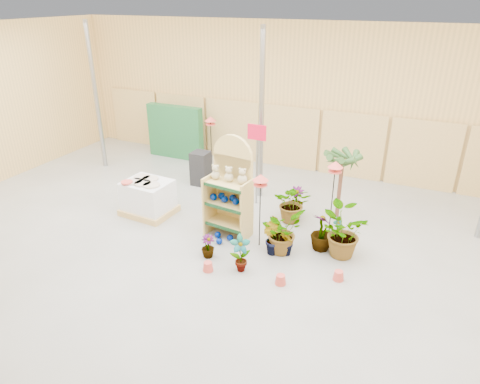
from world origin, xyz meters
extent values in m
cube|color=gray|center=(0.00, 0.00, -0.05)|extent=(15.00, 12.00, 0.10)
cube|color=white|center=(0.00, 0.00, 4.55)|extent=(15.00, 12.00, 0.10)
cube|color=tan|center=(0.00, 6.05, 2.25)|extent=(15.00, 0.10, 4.50)
cylinder|color=gray|center=(-5.50, 3.50, 2.25)|extent=(0.14, 0.14, 4.50)
cylinder|color=gray|center=(0.00, 3.50, 2.25)|extent=(0.14, 0.14, 4.50)
cube|color=tan|center=(-6.00, 5.92, 1.00)|extent=(1.90, 0.06, 2.00)
cube|color=tan|center=(-4.00, 5.92, 1.00)|extent=(1.90, 0.06, 2.00)
cube|color=tan|center=(-2.00, 5.92, 1.00)|extent=(1.90, 0.06, 2.00)
cube|color=tan|center=(0.00, 5.92, 1.00)|extent=(1.90, 0.06, 2.00)
cube|color=tan|center=(2.00, 5.92, 1.00)|extent=(1.90, 0.06, 2.00)
cube|color=tan|center=(4.00, 5.92, 1.00)|extent=(1.90, 0.06, 2.00)
cube|color=tan|center=(0.15, 1.45, 0.94)|extent=(1.00, 0.20, 1.88)
cylinder|color=tan|center=(0.15, 1.45, 1.88)|extent=(1.00, 0.20, 0.99)
cube|color=tan|center=(0.15, 1.16, 0.33)|extent=(1.01, 0.66, 0.04)
cube|color=#0F3819|center=(0.15, 0.88, 0.33)|extent=(0.95, 0.14, 0.07)
cube|color=tan|center=(0.15, 1.16, 0.83)|extent=(1.01, 0.66, 0.04)
cube|color=#0F3819|center=(0.15, 0.88, 0.83)|extent=(0.95, 0.14, 0.07)
cube|color=tan|center=(0.15, 1.16, 1.33)|extent=(1.01, 0.66, 0.04)
cube|color=#0F3819|center=(0.15, 0.88, 1.33)|extent=(0.95, 0.14, 0.07)
cube|color=tan|center=(-0.33, 1.16, 0.72)|extent=(0.11, 0.55, 1.44)
cube|color=tan|center=(0.62, 1.16, 0.72)|extent=(0.11, 0.55, 1.44)
sphere|color=tan|center=(-0.18, 1.23, 1.44)|extent=(0.20, 0.20, 0.20)
sphere|color=tan|center=(-0.18, 1.23, 1.61)|extent=(0.15, 0.15, 0.15)
sphere|color=tan|center=(0.15, 1.23, 1.45)|extent=(0.21, 0.21, 0.21)
sphere|color=tan|center=(0.15, 1.23, 1.62)|extent=(0.15, 0.15, 0.15)
sphere|color=tan|center=(0.48, 1.23, 1.46)|extent=(0.22, 0.22, 0.22)
sphere|color=tan|center=(0.48, 1.23, 1.63)|extent=(0.15, 0.15, 0.15)
sphere|color=navy|center=(-0.20, 1.14, 0.93)|extent=(0.17, 0.17, 0.17)
sphere|color=navy|center=(-0.06, 1.27, 0.93)|extent=(0.17, 0.17, 0.17)
sphere|color=navy|center=(0.08, 1.14, 0.93)|extent=(0.17, 0.17, 0.17)
sphere|color=navy|center=(0.22, 1.27, 0.93)|extent=(0.17, 0.17, 0.17)
sphere|color=navy|center=(0.36, 1.14, 0.93)|extent=(0.17, 0.17, 0.17)
sphere|color=navy|center=(0.50, 1.27, 0.93)|extent=(0.17, 0.17, 0.17)
sphere|color=navy|center=(-0.18, 0.71, 0.07)|extent=(0.15, 0.15, 0.15)
sphere|color=navy|center=(-0.02, 0.95, 0.07)|extent=(0.15, 0.15, 0.15)
sphere|color=navy|center=(0.14, 0.71, 0.07)|extent=(0.15, 0.15, 0.15)
sphere|color=navy|center=(0.30, 0.95, 0.07)|extent=(0.15, 0.15, 0.15)
cube|color=tan|center=(-2.19, 1.31, 0.08)|extent=(1.31, 1.12, 0.16)
cube|color=white|center=(-2.19, 1.31, 0.52)|extent=(1.20, 1.01, 0.72)
cylinder|color=beige|center=(-2.45, 1.16, 0.90)|extent=(0.41, 0.41, 0.04)
cylinder|color=beige|center=(-2.19, 1.16, 0.90)|extent=(0.41, 0.41, 0.04)
cylinder|color=beige|center=(-1.94, 1.16, 0.90)|extent=(0.41, 0.41, 0.04)
cylinder|color=beige|center=(-2.45, 1.47, 0.90)|extent=(0.41, 0.41, 0.04)
cylinder|color=beige|center=(-2.19, 1.47, 0.90)|extent=(0.41, 0.41, 0.04)
cube|color=black|center=(-1.88, 3.52, 0.25)|extent=(0.50, 0.50, 0.50)
cube|color=black|center=(-1.88, 3.52, 0.75)|extent=(0.50, 0.50, 0.50)
cube|color=#1E6031|center=(-3.80, 5.20, 0.90)|extent=(2.00, 0.30, 1.80)
cylinder|color=gray|center=(0.10, 3.00, 1.10)|extent=(0.05, 0.05, 2.20)
cube|color=red|center=(0.10, 2.96, 2.00)|extent=(0.50, 0.03, 0.40)
cylinder|color=black|center=(0.98, 1.04, 0.75)|extent=(0.02, 0.02, 1.49)
cylinder|color=#D94D42|center=(0.98, 1.04, 1.49)|extent=(0.30, 0.30, 0.02)
cone|color=#D94D42|center=(0.98, 1.04, 1.66)|extent=(0.34, 0.34, 0.14)
cylinder|color=black|center=(2.30, 2.18, 0.80)|extent=(0.02, 0.02, 1.60)
cylinder|color=#D94D42|center=(2.30, 2.18, 1.60)|extent=(0.30, 0.30, 0.02)
cone|color=#D94D42|center=(2.30, 2.18, 1.77)|extent=(0.34, 0.34, 0.14)
cylinder|color=black|center=(-1.96, 4.32, 0.81)|extent=(0.02, 0.02, 1.62)
cylinder|color=#D94D42|center=(-1.96, 4.32, 1.62)|extent=(0.30, 0.30, 0.02)
cone|color=#D94D42|center=(-1.96, 4.32, 1.79)|extent=(0.34, 0.34, 0.14)
cylinder|color=brown|center=(2.29, 2.99, 0.78)|extent=(0.10, 0.10, 1.55)
imported|color=#2C4F22|center=(1.34, 0.86, 0.36)|extent=(0.49, 0.45, 0.71)
imported|color=#2C4F22|center=(1.51, 1.03, 0.50)|extent=(0.99, 1.07, 1.00)
imported|color=#2C4F22|center=(2.29, 1.47, 0.44)|extent=(0.63, 0.63, 0.87)
imported|color=#2C4F22|center=(2.54, 1.91, 0.32)|extent=(0.33, 0.39, 0.63)
imported|color=#2C4F22|center=(1.15, 1.68, 0.26)|extent=(0.34, 0.36, 0.51)
imported|color=#2C4F22|center=(1.30, 2.44, 0.50)|extent=(1.03, 0.94, 0.99)
imported|color=#2C4F22|center=(0.16, 0.16, 0.25)|extent=(0.40, 0.40, 0.51)
imported|color=#2C4F22|center=(1.00, -0.03, 0.40)|extent=(0.51, 0.48, 0.81)
imported|color=#2C4F22|center=(1.68, 0.91, 0.30)|extent=(0.41, 0.43, 0.61)
imported|color=#2C4F22|center=(2.71, 1.38, 0.56)|extent=(1.22, 1.13, 1.12)
imported|color=#2C4F22|center=(1.24, 2.86, 0.36)|extent=(0.46, 0.46, 0.73)
camera|label=1|loc=(4.01, -6.65, 5.16)|focal=32.00mm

